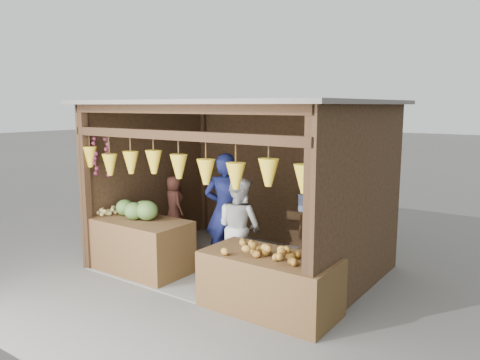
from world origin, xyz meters
name	(u,v)px	position (x,y,z in m)	size (l,w,h in m)	color
ground	(240,267)	(0.00, 0.00, 0.00)	(80.00, 80.00, 0.00)	#514F49
stall_structure	(237,165)	(-0.03, -0.04, 1.67)	(4.30, 3.30, 2.66)	slate
back_shelf	(336,208)	(1.05, 1.28, 0.87)	(1.25, 0.32, 1.32)	#382314
counter_left	(139,245)	(-1.23, -1.04, 0.41)	(1.66, 0.85, 0.83)	#53391B
counter_right	(269,283)	(1.23, -1.10, 0.37)	(1.72, 0.85, 0.73)	#4E371A
stool	(175,238)	(-1.63, 0.21, 0.16)	(0.34, 0.34, 0.32)	black
man_standing	(226,211)	(-0.18, -0.15, 0.93)	(0.68, 0.45, 1.86)	#13194A
woman_standing	(239,227)	(0.21, -0.32, 0.77)	(0.75, 0.58, 1.54)	silver
vendor_seated	(174,203)	(-1.63, 0.21, 0.82)	(0.49, 0.32, 1.01)	brown
melon_pile	(139,208)	(-1.26, -0.98, 0.99)	(1.00, 0.50, 0.32)	#255216
tanfruit_pile	(106,210)	(-1.90, -1.11, 0.89)	(0.34, 0.40, 0.13)	#A8964D
mango_pile	(273,249)	(1.31, -1.16, 0.84)	(1.40, 0.64, 0.22)	#B93E18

